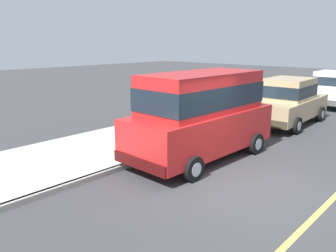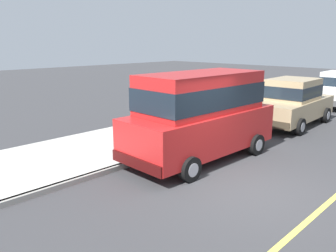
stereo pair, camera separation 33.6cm
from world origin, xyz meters
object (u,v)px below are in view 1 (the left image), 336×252
object	(u,v)px
car_tan_sedan	(288,101)
dog_white	(125,132)
car_white_hatchback	(333,88)
car_red_van	(202,112)

from	to	relation	value
car_tan_sedan	dog_white	bearing A→B (deg)	-112.70
car_white_hatchback	dog_white	xyz separation A→B (m)	(-2.77, -12.04, -0.55)
car_tan_sedan	car_white_hatchback	world-z (taller)	car_tan_sedan
car_red_van	car_tan_sedan	size ratio (longest dim) A/B	1.06
car_tan_sedan	dog_white	xyz separation A→B (m)	(-2.72, -6.51, -0.55)
car_red_van	car_white_hatchback	world-z (taller)	car_red_van
car_tan_sedan	car_white_hatchback	bearing A→B (deg)	89.53
car_red_van	car_tan_sedan	xyz separation A→B (m)	(0.03, 5.92, -0.41)
car_white_hatchback	dog_white	distance (m)	12.37
car_white_hatchback	dog_white	world-z (taller)	car_white_hatchback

